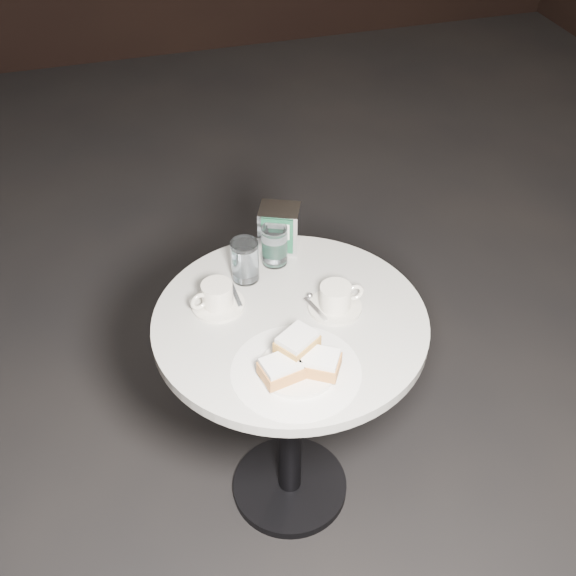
{
  "coord_description": "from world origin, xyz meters",
  "views": [
    {
      "loc": [
        -0.38,
        -1.27,
        1.99
      ],
      "look_at": [
        0.0,
        0.02,
        0.83
      ],
      "focal_mm": 45.0,
      "sensor_mm": 36.0,
      "label": 1
    }
  ],
  "objects_px": {
    "water_glass_left": "(245,261)",
    "water_glass_right": "(275,246)",
    "coffee_cup_left": "(217,297)",
    "coffee_cup_right": "(336,299)",
    "cafe_table": "(290,372)",
    "napkin_dispenser": "(279,228)",
    "beignet_plate": "(299,362)"
  },
  "relations": [
    {
      "from": "cafe_table",
      "to": "coffee_cup_left",
      "type": "relative_size",
      "value": 4.35
    },
    {
      "from": "cafe_table",
      "to": "coffee_cup_right",
      "type": "xyz_separation_m",
      "value": [
        0.12,
        0.0,
        0.23
      ]
    },
    {
      "from": "beignet_plate",
      "to": "coffee_cup_right",
      "type": "bearing_deg",
      "value": 49.91
    },
    {
      "from": "cafe_table",
      "to": "beignet_plate",
      "type": "xyz_separation_m",
      "value": [
        -0.03,
        -0.18,
        0.23
      ]
    },
    {
      "from": "coffee_cup_left",
      "to": "water_glass_right",
      "type": "xyz_separation_m",
      "value": [
        0.19,
        0.13,
        0.02
      ]
    },
    {
      "from": "beignet_plate",
      "to": "coffee_cup_left",
      "type": "relative_size",
      "value": 1.19
    },
    {
      "from": "coffee_cup_left",
      "to": "water_glass_right",
      "type": "height_order",
      "value": "water_glass_right"
    },
    {
      "from": "cafe_table",
      "to": "coffee_cup_left",
      "type": "bearing_deg",
      "value": 149.57
    },
    {
      "from": "coffee_cup_right",
      "to": "napkin_dispenser",
      "type": "height_order",
      "value": "napkin_dispenser"
    },
    {
      "from": "cafe_table",
      "to": "coffee_cup_left",
      "type": "distance_m",
      "value": 0.3
    },
    {
      "from": "coffee_cup_left",
      "to": "water_glass_left",
      "type": "relative_size",
      "value": 1.44
    },
    {
      "from": "beignet_plate",
      "to": "water_glass_right",
      "type": "xyz_separation_m",
      "value": [
        0.06,
        0.41,
        0.02
      ]
    },
    {
      "from": "coffee_cup_left",
      "to": "water_glass_left",
      "type": "distance_m",
      "value": 0.13
    },
    {
      "from": "cafe_table",
      "to": "coffee_cup_right",
      "type": "relative_size",
      "value": 5.05
    },
    {
      "from": "cafe_table",
      "to": "water_glass_left",
      "type": "relative_size",
      "value": 6.29
    },
    {
      "from": "water_glass_left",
      "to": "water_glass_right",
      "type": "distance_m",
      "value": 0.1
    },
    {
      "from": "beignet_plate",
      "to": "water_glass_right",
      "type": "distance_m",
      "value": 0.42
    },
    {
      "from": "water_glass_left",
      "to": "coffee_cup_left",
      "type": "bearing_deg",
      "value": -137.3
    },
    {
      "from": "beignet_plate",
      "to": "water_glass_left",
      "type": "bearing_deg",
      "value": 95.83
    },
    {
      "from": "napkin_dispenser",
      "to": "coffee_cup_right",
      "type": "bearing_deg",
      "value": -53.41
    },
    {
      "from": "coffee_cup_left",
      "to": "water_glass_left",
      "type": "height_order",
      "value": "water_glass_left"
    },
    {
      "from": "cafe_table",
      "to": "water_glass_right",
      "type": "xyz_separation_m",
      "value": [
        0.02,
        0.23,
        0.25
      ]
    },
    {
      "from": "beignet_plate",
      "to": "napkin_dispenser",
      "type": "height_order",
      "value": "napkin_dispenser"
    },
    {
      "from": "water_glass_right",
      "to": "beignet_plate",
      "type": "bearing_deg",
      "value": -97.79
    },
    {
      "from": "cafe_table",
      "to": "beignet_plate",
      "type": "distance_m",
      "value": 0.29
    },
    {
      "from": "beignet_plate",
      "to": "coffee_cup_left",
      "type": "bearing_deg",
      "value": 115.88
    },
    {
      "from": "water_glass_right",
      "to": "napkin_dispenser",
      "type": "xyz_separation_m",
      "value": [
        0.03,
        0.06,
        0.01
      ]
    },
    {
      "from": "coffee_cup_left",
      "to": "coffee_cup_right",
      "type": "height_order",
      "value": "same"
    },
    {
      "from": "coffee_cup_right",
      "to": "water_glass_left",
      "type": "xyz_separation_m",
      "value": [
        -0.19,
        0.18,
        0.03
      ]
    },
    {
      "from": "beignet_plate",
      "to": "napkin_dispenser",
      "type": "xyz_separation_m",
      "value": [
        0.09,
        0.47,
        0.03
      ]
    },
    {
      "from": "water_glass_left",
      "to": "water_glass_right",
      "type": "bearing_deg",
      "value": 25.91
    },
    {
      "from": "cafe_table",
      "to": "coffee_cup_right",
      "type": "bearing_deg",
      "value": 2.17
    }
  ]
}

